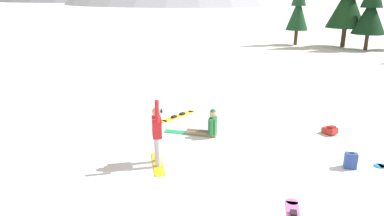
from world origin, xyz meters
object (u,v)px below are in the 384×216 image
backpack_blue (351,161)px  pine_tree_leaning (371,9)px  snowboarder_foreground (157,134)px  loose_snowboard_near_right (178,116)px  pine_tree_twin (298,8)px  backpack_red (330,130)px  snowboarder_midground (207,126)px

backpack_blue → pine_tree_leaning: 23.94m
snowboarder_foreground → loose_snowboard_near_right: (-0.13, 4.11, -0.89)m
pine_tree_leaning → pine_tree_twin: size_ratio=0.99×
snowboarder_foreground → backpack_red: snowboarder_foreground is taller
backpack_red → backpack_blue: backpack_blue is taller
snowboarder_midground → pine_tree_leaning: size_ratio=0.31×
backpack_red → backpack_blue: size_ratio=1.18×
snowboarder_foreground → pine_tree_leaning: size_ratio=0.32×
pine_tree_twin → snowboarder_midground: bearing=-104.4°
backpack_blue → backpack_red: bearing=89.5°
pine_tree_leaning → snowboarder_foreground: bearing=-118.5°
backpack_red → backpack_blue: (-0.02, -2.53, 0.08)m
pine_tree_leaning → pine_tree_twin: bearing=155.2°
snowboarder_midground → pine_tree_twin: pine_tree_twin is taller
snowboarder_foreground → backpack_blue: bearing=5.2°
backpack_red → pine_tree_twin: pine_tree_twin is taller
snowboarder_midground → backpack_red: bearing=9.3°
snowboarder_midground → pine_tree_leaning: (11.37, 20.74, 2.97)m
snowboarder_foreground → snowboarder_midground: (1.17, 2.34, -0.59)m
snowboarder_foreground → loose_snowboard_near_right: snowboarder_foreground is taller
loose_snowboard_near_right → pine_tree_twin: (7.28, 21.46, 3.29)m
pine_tree_leaning → pine_tree_twin: 5.94m
loose_snowboard_near_right → backpack_blue: (5.39, -3.63, 0.19)m
pine_tree_twin → backpack_red: bearing=-94.7°
snowboarder_midground → backpack_red: snowboarder_midground is taller
snowboarder_foreground → loose_snowboard_near_right: 4.21m
loose_snowboard_near_right → pine_tree_twin: pine_tree_twin is taller
snowboarder_foreground → backpack_red: bearing=29.7°
loose_snowboard_near_right → backpack_blue: bearing=-33.9°
loose_snowboard_near_right → backpack_red: 5.53m
snowboarder_midground → loose_snowboard_near_right: 2.22m
snowboarder_midground → backpack_red: size_ratio=3.34×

